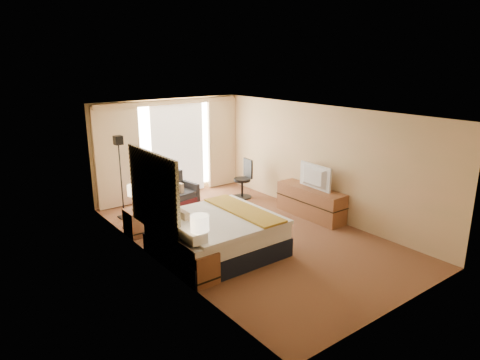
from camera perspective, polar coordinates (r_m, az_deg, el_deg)
floor at (r=9.14m, az=1.27°, el=-7.29°), size 4.20×7.00×0.02m
ceiling at (r=8.46m, az=1.38°, el=9.10°), size 4.20×7.00×0.02m
wall_back at (r=11.59m, az=-9.53°, el=4.23°), size 4.20×0.02×2.60m
wall_front at (r=6.49m, az=21.00°, el=-5.98°), size 4.20×0.02×2.60m
wall_left at (r=7.64m, az=-11.12°, el=-1.94°), size 0.02×7.00×2.60m
wall_right at (r=10.12m, az=10.69°, el=2.48°), size 0.02×7.00×2.60m
headboard at (r=7.83m, az=-11.50°, el=-1.66°), size 0.06×1.85×1.50m
nightstand_left at (r=7.28m, az=-5.27°, el=-11.38°), size 0.45×0.52×0.55m
nightstand_right at (r=9.32m, az=-13.50°, el=-5.48°), size 0.45×0.52×0.55m
media_dresser at (r=10.18m, az=9.39°, el=-2.93°), size 0.50×1.80×0.70m
window at (r=11.67m, az=-8.37°, el=4.47°), size 2.30×0.02×2.30m
curtains at (r=11.46m, az=-9.30°, el=4.67°), size 4.12×0.19×2.56m
bed at (r=8.18m, az=-3.19°, el=-7.31°), size 2.14×1.96×1.04m
loveseat at (r=10.72m, az=-9.47°, el=-2.37°), size 1.47×0.97×0.85m
floor_lamp at (r=10.06m, az=-15.74°, el=2.50°), size 0.25×0.25×1.94m
desk_chair at (r=11.40m, az=0.53°, el=-0.08°), size 0.50×0.50×1.04m
lamp_left at (r=6.93m, az=-5.39°, el=-5.84°), size 0.30×0.30×0.64m
lamp_right at (r=9.08m, az=-13.99°, el=-1.40°), size 0.26×0.26×0.55m
tissue_box at (r=7.27m, az=-5.75°, el=-8.48°), size 0.13×0.13×0.12m
telephone at (r=9.36m, az=-13.23°, el=-3.33°), size 0.23×0.21×0.07m
television at (r=9.93m, az=9.58°, el=0.39°), size 0.19×0.99×0.57m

